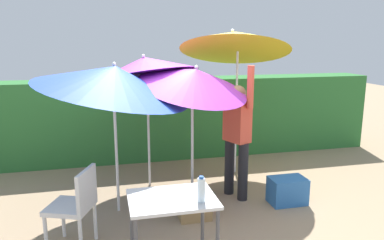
% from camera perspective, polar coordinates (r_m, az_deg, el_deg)
% --- Properties ---
extents(ground_plane, '(24.00, 24.00, 0.00)m').
position_cam_1_polar(ground_plane, '(5.31, 0.77, -12.37)').
color(ground_plane, '#9E8466').
extents(hedge_row, '(8.00, 0.70, 1.49)m').
position_cam_1_polar(hedge_row, '(7.12, -3.52, 0.35)').
color(hedge_row, '#2D7033').
rests_on(hedge_row, ground_plane).
extents(umbrella_rainbow, '(1.59, 1.56, 2.18)m').
position_cam_1_polar(umbrella_rainbow, '(5.50, -7.15, 8.11)').
color(umbrella_rainbow, silver).
rests_on(umbrella_rainbow, ground_plane).
extents(umbrella_orange, '(1.83, 1.78, 2.65)m').
position_cam_1_polar(umbrella_orange, '(6.08, 6.60, 11.83)').
color(umbrella_orange, silver).
rests_on(umbrella_orange, ground_plane).
extents(umbrella_yellow, '(1.51, 1.46, 2.10)m').
position_cam_1_polar(umbrella_yellow, '(4.84, 0.35, 6.33)').
color(umbrella_yellow, silver).
rests_on(umbrella_yellow, ground_plane).
extents(umbrella_navy, '(1.97, 1.93, 2.13)m').
position_cam_1_polar(umbrella_navy, '(4.71, -11.83, 6.08)').
color(umbrella_navy, silver).
rests_on(umbrella_navy, ground_plane).
extents(person_vendor, '(0.34, 0.54, 1.88)m').
position_cam_1_polar(person_vendor, '(5.21, 6.88, -2.01)').
color(person_vendor, black).
rests_on(person_vendor, ground_plane).
extents(chair_plastic, '(0.57, 0.57, 0.89)m').
position_cam_1_polar(chair_plastic, '(4.23, -17.28, -12.04)').
color(chair_plastic, silver).
rests_on(chair_plastic, ground_plane).
extents(cooler_box, '(0.49, 0.32, 0.36)m').
position_cam_1_polar(cooler_box, '(5.36, 14.35, -10.40)').
color(cooler_box, '#2D6BB7').
rests_on(cooler_box, ground_plane).
extents(crate_cardboard, '(0.39, 0.33, 0.36)m').
position_cam_1_polar(crate_cardboard, '(4.81, 0.31, -12.71)').
color(crate_cardboard, '#9E7A4C').
rests_on(crate_cardboard, ground_plane).
extents(folding_table, '(0.80, 0.60, 0.79)m').
position_cam_1_polar(folding_table, '(3.54, -3.03, -13.21)').
color(folding_table, '#4C4C51').
rests_on(folding_table, ground_plane).
extents(bottle_water, '(0.07, 0.07, 0.24)m').
position_cam_1_polar(bottle_water, '(3.37, 1.42, -10.59)').
color(bottle_water, silver).
rests_on(bottle_water, folding_table).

